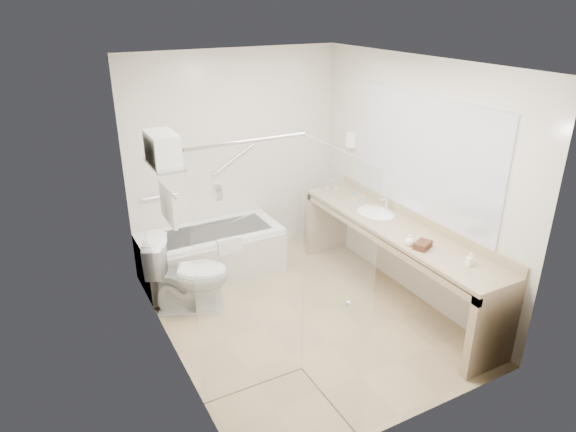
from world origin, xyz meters
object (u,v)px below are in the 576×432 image
bathtub (212,253)px  vanity_counter (395,245)px  amenity_basket (423,245)px  toilet (189,275)px  water_bottle_left (332,182)px

bathtub → vanity_counter: 2.09m
vanity_counter → amenity_basket: 0.57m
bathtub → amenity_basket: bearing=-53.2°
bathtub → amenity_basket: size_ratio=8.85×
vanity_counter → amenity_basket: vanity_counter is taller
vanity_counter → toilet: 2.15m
bathtub → toilet: 0.73m
amenity_basket → water_bottle_left: bearing=86.1°
bathtub → toilet: (-0.45, -0.57, 0.12)m
bathtub → water_bottle_left: (1.53, -0.14, 0.66)m
bathtub → water_bottle_left: size_ratio=8.95×
vanity_counter → water_bottle_left: (0.01, 1.25, 0.29)m
toilet → amenity_basket: bearing=-101.0°
amenity_basket → vanity_counter: bearing=77.5°
toilet → water_bottle_left: 2.10m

